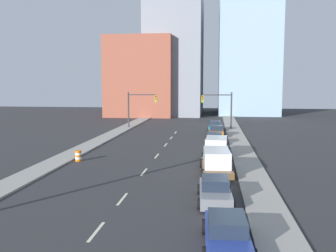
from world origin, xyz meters
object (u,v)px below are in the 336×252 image
(box_truck_green, at_px, (216,148))
(sedan_silver, at_px, (215,139))
(box_truck_brown, at_px, (217,162))
(traffic_signal_left, at_px, (137,104))
(traffic_barrel, at_px, (78,156))
(sedan_blue, at_px, (227,234))
(sedan_orange, at_px, (216,132))
(sedan_teal, at_px, (215,127))
(traffic_signal_right, at_px, (222,105))
(sedan_gray, at_px, (215,191))

(box_truck_green, relative_size, sedan_silver, 1.32)
(box_truck_brown, height_order, box_truck_green, box_truck_brown)
(traffic_signal_left, xyz_separation_m, box_truck_green, (12.20, -22.05, -2.80))
(traffic_barrel, bearing_deg, sedan_blue, -52.57)
(traffic_barrel, bearing_deg, sedan_orange, 54.32)
(box_truck_green, relative_size, sedan_orange, 1.33)
(traffic_barrel, bearing_deg, box_truck_brown, -14.44)
(traffic_signal_left, distance_m, sedan_orange, 15.14)
(traffic_barrel, bearing_deg, sedan_teal, 61.98)
(box_truck_brown, bearing_deg, box_truck_green, 86.49)
(sedan_silver, height_order, sedan_teal, sedan_teal)
(traffic_signal_right, xyz_separation_m, sedan_silver, (-1.07, -14.72, -3.06))
(sedan_blue, xyz_separation_m, box_truck_brown, (-0.36, 13.34, 0.25))
(traffic_barrel, distance_m, sedan_gray, 15.84)
(traffic_signal_right, distance_m, sedan_teal, 4.10)
(sedan_blue, distance_m, box_truck_brown, 13.35)
(traffic_barrel, distance_m, box_truck_brown, 12.68)
(traffic_signal_left, relative_size, box_truck_brown, 0.93)
(sedan_silver, bearing_deg, sedan_teal, 90.51)
(traffic_signal_right, distance_m, sedan_silver, 15.07)
(traffic_barrel, relative_size, sedan_blue, 0.20)
(box_truck_brown, xyz_separation_m, sedan_orange, (0.09, 20.38, -0.23))
(box_truck_green, bearing_deg, sedan_gray, -87.82)
(sedan_blue, bearing_deg, sedan_teal, 88.54)
(traffic_signal_left, relative_size, sedan_orange, 1.29)
(traffic_barrel, xyz_separation_m, sedan_blue, (12.63, -16.50, 0.18))
(traffic_signal_left, distance_m, box_truck_green, 25.36)
(traffic_signal_right, distance_m, sedan_gray, 35.88)
(traffic_signal_left, distance_m, traffic_barrel, 25.77)
(box_truck_green, bearing_deg, traffic_signal_left, 121.78)
(traffic_barrel, height_order, sedan_blue, sedan_blue)
(traffic_signal_left, height_order, sedan_blue, traffic_signal_left)
(traffic_signal_right, bearing_deg, sedan_teal, -110.79)
(sedan_silver, xyz_separation_m, sedan_teal, (0.08, 12.12, 0.05))
(traffic_signal_right, relative_size, sedan_blue, 1.17)
(traffic_signal_right, xyz_separation_m, sedan_teal, (-0.99, -2.60, -3.01))
(sedan_blue, bearing_deg, traffic_signal_right, 87.15)
(sedan_gray, bearing_deg, box_truck_green, 86.78)
(traffic_barrel, xyz_separation_m, sedan_teal, (12.22, 22.96, 0.21))
(box_truck_brown, relative_size, sedan_orange, 1.39)
(sedan_orange, bearing_deg, traffic_signal_right, 84.44)
(box_truck_green, distance_m, sedan_teal, 19.45)
(box_truck_brown, bearing_deg, traffic_signal_left, 109.70)
(sedan_silver, height_order, sedan_orange, sedan_orange)
(traffic_signal_left, distance_m, sedan_silver, 19.26)
(sedan_gray, relative_size, sedan_silver, 1.08)
(sedan_orange, bearing_deg, traffic_barrel, -125.47)
(sedan_gray, height_order, sedan_orange, sedan_orange)
(traffic_signal_right, height_order, sedan_gray, traffic_signal_right)
(sedan_blue, height_order, sedan_teal, sedan_teal)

